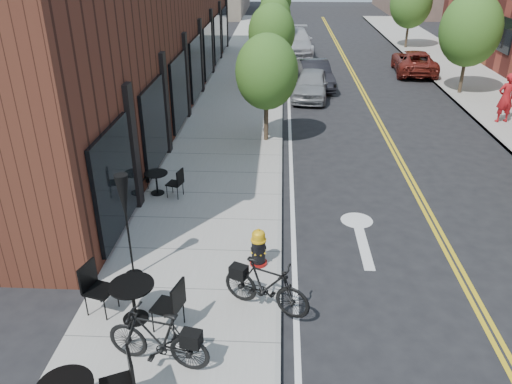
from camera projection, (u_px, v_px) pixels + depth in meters
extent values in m
plane|color=black|center=(281.00, 296.00, 10.41)|extent=(120.00, 120.00, 0.00)
cube|color=#9E9B93|center=(231.00, 131.00, 19.42)|extent=(4.00, 70.00, 0.12)
cube|color=#4D2418|center=(135.00, 24.00, 21.66)|extent=(5.00, 28.00, 7.00)
cylinder|color=#382B1E|center=(266.00, 119.00, 18.07)|extent=(0.16, 0.16, 1.61)
ellipsoid|color=#3D6921|center=(267.00, 72.00, 17.32)|extent=(2.20, 2.20, 2.64)
cylinder|color=#382B1E|center=(271.00, 68.00, 25.21)|extent=(0.16, 0.16, 1.68)
ellipsoid|color=#3D6921|center=(272.00, 32.00, 24.43)|extent=(2.30, 2.30, 2.76)
cylinder|color=#382B1E|center=(274.00, 42.00, 32.39)|extent=(0.16, 0.16, 1.57)
ellipsoid|color=#3D6921|center=(274.00, 16.00, 31.67)|extent=(2.10, 2.10, 2.52)
cylinder|color=#382B1E|center=(276.00, 23.00, 39.52)|extent=(0.16, 0.16, 1.71)
cylinder|color=#382B1E|center=(462.00, 74.00, 23.88)|extent=(0.16, 0.16, 1.82)
ellipsoid|color=#3D6921|center=(471.00, 30.00, 22.98)|extent=(2.80, 2.80, 3.36)
cylinder|color=#382B1E|center=(407.00, 34.00, 34.61)|extent=(0.16, 0.16, 1.82)
ellipsoid|color=#3D6921|center=(411.00, 3.00, 33.71)|extent=(2.80, 2.80, 3.36)
cylinder|color=maroon|center=(258.00, 263.00, 11.25)|extent=(0.51, 0.51, 0.06)
cylinder|color=black|center=(258.00, 252.00, 11.11)|extent=(0.39, 0.39, 0.59)
cylinder|color=gold|center=(258.00, 240.00, 10.98)|extent=(0.45, 0.45, 0.04)
cylinder|color=gold|center=(259.00, 237.00, 10.94)|extent=(0.38, 0.38, 0.14)
ellipsoid|color=gold|center=(259.00, 234.00, 10.91)|extent=(0.37, 0.37, 0.17)
cylinder|color=gold|center=(259.00, 230.00, 10.87)|extent=(0.06, 0.06, 0.06)
imported|color=black|center=(158.00, 338.00, 8.35)|extent=(1.92, 0.91, 1.11)
imported|color=black|center=(266.00, 286.00, 9.63)|extent=(1.88, 1.24, 1.10)
cylinder|color=black|center=(136.00, 318.00, 9.59)|extent=(0.61, 0.61, 0.03)
cylinder|color=black|center=(134.00, 302.00, 9.42)|extent=(0.08, 0.08, 0.78)
cylinder|color=black|center=(131.00, 285.00, 9.25)|extent=(1.05, 1.05, 0.03)
cylinder|color=black|center=(158.00, 193.00, 14.44)|extent=(0.48, 0.48, 0.03)
cylinder|color=black|center=(157.00, 183.00, 14.30)|extent=(0.07, 0.07, 0.62)
cylinder|color=black|center=(156.00, 173.00, 14.16)|extent=(0.83, 0.83, 0.03)
cylinder|color=black|center=(134.00, 275.00, 10.84)|extent=(0.39, 0.39, 0.04)
cylinder|color=black|center=(128.00, 228.00, 10.32)|extent=(0.04, 0.04, 2.33)
cone|color=black|center=(124.00, 198.00, 10.01)|extent=(0.28, 0.28, 1.03)
imported|color=gray|center=(311.00, 84.00, 23.52)|extent=(2.09, 4.10, 1.34)
imported|color=black|center=(314.00, 74.00, 25.32)|extent=(1.94, 4.21, 1.34)
imported|color=#B7B7BC|center=(295.00, 42.00, 33.15)|extent=(2.33, 5.51, 1.58)
imported|color=maroon|center=(414.00, 62.00, 28.10)|extent=(2.54, 4.81, 1.29)
imported|color=#A7161B|center=(506.00, 98.00, 19.84)|extent=(0.80, 0.60, 1.98)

